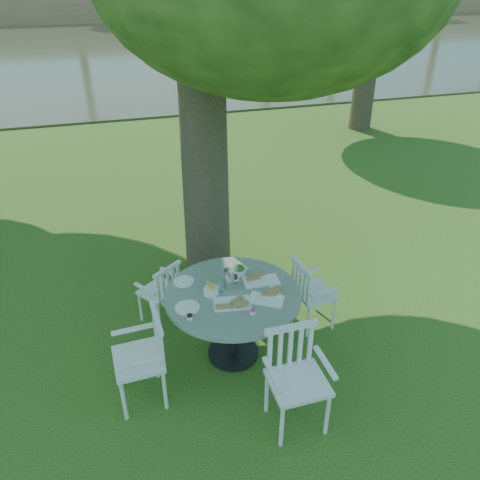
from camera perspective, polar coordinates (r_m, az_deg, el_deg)
The scene contains 8 objects.
ground at distance 6.05m, azimuth 0.55°, elevation -7.91°, with size 140.00×140.00×0.00m, color #1E400D.
table at distance 4.94m, azimuth -0.87°, elevation -8.01°, with size 1.41×1.41×0.84m.
chair_ne at distance 5.49m, azimuth 8.27°, elevation -6.03°, with size 0.46×0.48×0.87m.
chair_nw at distance 5.58m, azimuth -9.32°, elevation -5.91°, with size 0.56×0.55×0.81m.
chair_sw at distance 4.65m, azimuth -11.20°, elevation -13.19°, with size 0.48×0.51×0.98m.
chair_se at distance 4.42m, azimuth 6.63°, elevation -15.34°, with size 0.51×0.47×1.00m.
tableware at distance 4.87m, azimuth -1.20°, elevation -5.62°, with size 1.16×0.85×0.22m.
river at distance 27.83m, azimuth -14.70°, elevation 21.52°, with size 100.00×28.00×0.12m, color #383B23.
Camera 1 is at (-1.43, -4.55, 3.72)m, focal length 35.00 mm.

